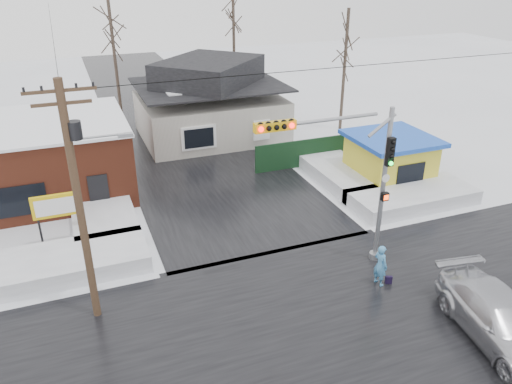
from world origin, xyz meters
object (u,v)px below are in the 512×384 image
object	(u,v)px
traffic_signal	(353,171)
car	(501,320)
utility_pole	(79,193)
pedestrian	(380,265)
marquee_sign	(57,207)
kiosk	(390,159)

from	to	relation	value
traffic_signal	car	world-z (taller)	traffic_signal
utility_pole	pedestrian	world-z (taller)	utility_pole
traffic_signal	pedestrian	world-z (taller)	traffic_signal
marquee_sign	pedestrian	size ratio (longest dim) A/B	1.40
kiosk	pedestrian	xyz separation A→B (m)	(-6.44, -8.69, -0.55)
utility_pole	pedestrian	bearing A→B (deg)	-11.31
kiosk	car	xyz separation A→B (m)	(-4.39, -13.00, -0.63)
utility_pole	kiosk	distance (m)	18.95
marquee_sign	pedestrian	world-z (taller)	marquee_sign
traffic_signal	kiosk	size ratio (longest dim) A/B	1.52
traffic_signal	utility_pole	xyz separation A→B (m)	(-10.36, 0.53, 0.57)
kiosk	marquee_sign	bearing A→B (deg)	-178.45
traffic_signal	utility_pole	world-z (taller)	utility_pole
traffic_signal	marquee_sign	world-z (taller)	traffic_signal
kiosk	car	distance (m)	13.74
pedestrian	car	world-z (taller)	pedestrian
utility_pole	kiosk	size ratio (longest dim) A/B	1.96
pedestrian	traffic_signal	bearing A→B (deg)	8.99
kiosk	car	size ratio (longest dim) A/B	0.80
kiosk	utility_pole	bearing A→B (deg)	-159.56
marquee_sign	pedestrian	distance (m)	14.61
traffic_signal	marquee_sign	size ratio (longest dim) A/B	2.75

